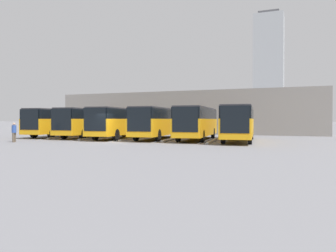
% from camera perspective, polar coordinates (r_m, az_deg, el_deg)
% --- Properties ---
extents(ground_plane, '(600.00, 600.00, 0.00)m').
position_cam_1_polar(ground_plane, '(29.07, -10.11, -2.78)').
color(ground_plane, slate).
extents(bus_0, '(3.62, 11.33, 3.14)m').
position_cam_1_polar(bus_0, '(30.32, 12.25, 0.69)').
color(bus_0, orange).
rests_on(bus_0, ground_plane).
extents(curb_divider_0, '(0.91, 6.16, 0.15)m').
position_cam_1_polar(curb_divider_0, '(29.19, 7.70, -2.61)').
color(curb_divider_0, '#9E9E99').
rests_on(curb_divider_0, ground_plane).
extents(bus_1, '(3.62, 11.33, 3.14)m').
position_cam_1_polar(bus_1, '(31.90, 5.12, 0.73)').
color(bus_1, orange).
rests_on(bus_1, ground_plane).
extents(curb_divider_1, '(0.91, 6.16, 0.15)m').
position_cam_1_polar(curb_divider_1, '(31.07, 0.59, -2.38)').
color(curb_divider_1, '#9E9E99').
rests_on(curb_divider_1, ground_plane).
extents(bus_2, '(3.62, 11.33, 3.14)m').
position_cam_1_polar(bus_2, '(33.25, -1.75, 0.75)').
color(bus_2, orange).
rests_on(bus_2, ground_plane).
extents(curb_divider_2, '(0.91, 6.16, 0.15)m').
position_cam_1_polar(curb_divider_2, '(32.71, -6.22, -2.21)').
color(curb_divider_2, '#9E9E99').
rests_on(curb_divider_2, ground_plane).
extents(bus_3, '(3.62, 11.33, 3.14)m').
position_cam_1_polar(bus_3, '(34.69, -8.33, 0.75)').
color(bus_3, orange).
rests_on(bus_3, ground_plane).
extents(curb_divider_3, '(0.91, 6.16, 0.15)m').
position_cam_1_polar(curb_divider_3, '(34.44, -12.67, -2.06)').
color(curb_divider_3, '#9E9E99').
rests_on(curb_divider_3, ground_plane).
extents(bus_4, '(3.62, 11.33, 3.14)m').
position_cam_1_polar(bus_4, '(37.34, -13.42, 0.76)').
color(bus_4, orange).
rests_on(bus_4, ground_plane).
extents(curb_divider_4, '(0.91, 6.16, 0.15)m').
position_cam_1_polar(curb_divider_4, '(37.32, -17.46, -1.84)').
color(curb_divider_4, '#9E9E99').
rests_on(curb_divider_4, ground_plane).
extents(bus_5, '(3.62, 11.33, 3.14)m').
position_cam_1_polar(bus_5, '(40.01, -18.10, 0.76)').
color(bus_5, orange).
rests_on(bus_5, ground_plane).
extents(pedestrian, '(0.46, 0.46, 1.70)m').
position_cam_1_polar(pedestrian, '(31.54, -25.23, -0.90)').
color(pedestrian, brown).
rests_on(pedestrian, ground_plane).
extents(station_building, '(38.00, 12.28, 5.91)m').
position_cam_1_polar(station_building, '(49.31, 3.62, 2.30)').
color(station_building, gray).
rests_on(station_building, ground_plane).
extents(office_tower, '(20.80, 20.80, 80.62)m').
position_cam_1_polar(office_tower, '(256.03, 17.16, 9.53)').
color(office_tower, '#ADB2B7').
rests_on(office_tower, ground_plane).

